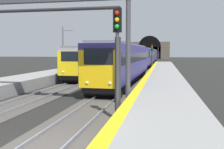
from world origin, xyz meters
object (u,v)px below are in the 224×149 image
(train_main_approaching, at_px, (145,56))
(overhead_signal_gantry, at_px, (56,22))
(railway_signal_far, at_px, (158,52))
(catenary_mast_near, at_px, (63,50))
(railway_signal_near, at_px, (117,55))
(train_adjacent_platform, at_px, (119,57))
(railway_signal_mid, at_px, (152,54))

(train_main_approaching, relative_size, overhead_signal_gantry, 8.87)
(railway_signal_far, xyz_separation_m, catenary_mast_near, (-69.10, 12.79, 0.48))
(train_main_approaching, distance_m, catenary_mast_near, 21.88)
(railway_signal_near, distance_m, catenary_mast_near, 28.61)
(train_main_approaching, bearing_deg, catenary_mast_near, -28.54)
(railway_signal_far, bearing_deg, train_adjacent_platform, -6.99)
(train_main_approaching, bearing_deg, railway_signal_far, 179.65)
(train_adjacent_platform, height_order, railway_signal_mid, train_adjacent_platform)
(catenary_mast_near, bearing_deg, railway_signal_mid, -47.21)
(train_adjacent_platform, bearing_deg, train_main_approaching, 131.23)
(railway_signal_near, height_order, overhead_signal_gantry, overhead_signal_gantry)
(overhead_signal_gantry, bearing_deg, train_main_approaching, -3.38)
(overhead_signal_gantry, bearing_deg, railway_signal_near, -125.31)
(train_adjacent_platform, bearing_deg, railway_signal_near, 9.24)
(railway_signal_near, xyz_separation_m, railway_signal_mid, (37.43, 0.00, -0.31))
(railway_signal_far, bearing_deg, train_main_approaching, -2.05)
(train_adjacent_platform, relative_size, overhead_signal_gantry, 6.31)
(railway_signal_mid, xyz_separation_m, railway_signal_far, (57.26, -0.00, 0.29))
(train_main_approaching, bearing_deg, overhead_signal_gantry, -1.69)
(train_main_approaching, height_order, overhead_signal_gantry, overhead_signal_gantry)
(train_adjacent_platform, height_order, catenary_mast_near, catenary_mast_near)
(train_main_approaching, relative_size, railway_signal_near, 15.20)
(railway_signal_near, relative_size, railway_signal_mid, 1.12)
(railway_signal_near, height_order, railway_signal_mid, railway_signal_near)
(overhead_signal_gantry, bearing_deg, catenary_mast_near, 20.73)
(railway_signal_near, distance_m, railway_signal_far, 94.68)
(train_main_approaching, xyz_separation_m, railway_signal_mid, (-7.03, -1.79, 0.53))
(railway_signal_mid, xyz_separation_m, catenary_mast_near, (-11.84, 12.79, 0.78))
(railway_signal_mid, xyz_separation_m, overhead_signal_gantry, (-34.42, 4.24, 2.19))
(train_main_approaching, xyz_separation_m, railway_signal_far, (50.23, -1.79, 0.83))
(railway_signal_far, distance_m, overhead_signal_gantry, 91.80)
(railway_signal_far, bearing_deg, catenary_mast_near, -10.49)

